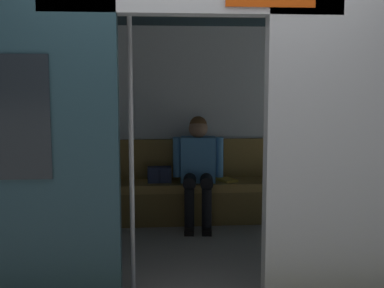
# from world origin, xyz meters

# --- Properties ---
(train_car) EXTENTS (6.40, 2.73, 2.30)m
(train_car) POSITION_xyz_m (0.06, -1.19, 1.52)
(train_car) COLOR #ADAFB5
(train_car) RESTS_ON ground_plane
(bench_seat) EXTENTS (2.98, 0.44, 0.46)m
(bench_seat) POSITION_xyz_m (0.00, -2.22, 0.35)
(bench_seat) COLOR olive
(bench_seat) RESTS_ON ground_plane
(person_seated) EXTENTS (0.55, 0.70, 1.19)m
(person_seated) POSITION_xyz_m (-0.25, -2.17, 0.68)
(person_seated) COLOR #4C8CC6
(person_seated) RESTS_ON ground_plane
(handbag) EXTENTS (0.26, 0.15, 0.17)m
(handbag) POSITION_xyz_m (0.17, -2.26, 0.54)
(handbag) COLOR #262D4C
(handbag) RESTS_ON bench_seat
(book) EXTENTS (0.23, 0.26, 0.03)m
(book) POSITION_xyz_m (-0.58, -2.25, 0.47)
(book) COLOR gold
(book) RESTS_ON bench_seat
(grab_pole_door) EXTENTS (0.04, 0.04, 2.16)m
(grab_pole_door) POSITION_xyz_m (0.41, -0.46, 1.08)
(grab_pole_door) COLOR silver
(grab_pole_door) RESTS_ON ground_plane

